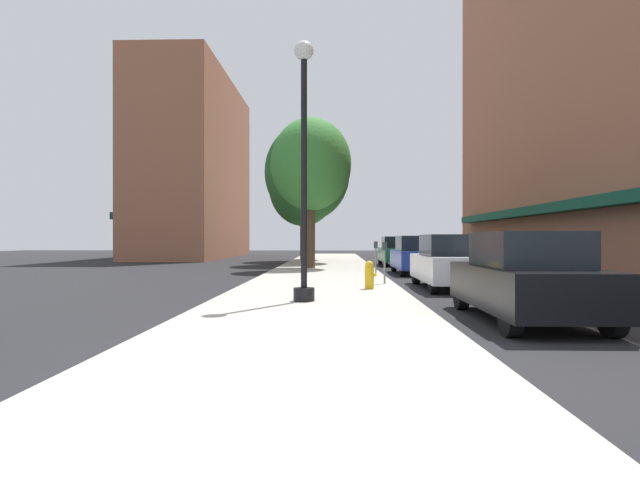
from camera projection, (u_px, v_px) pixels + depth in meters
name	position (u px, v px, depth m)	size (l,w,h in m)	color
ground_plane	(413.00, 273.00, 23.74)	(90.00, 90.00, 0.00)	#232326
sidewalk_slab	(325.00, 270.00, 24.85)	(4.80, 50.00, 0.12)	#B7B2A8
building_right_brick	(613.00, 10.00, 27.39)	(6.80, 40.00, 26.96)	#9E6047
building_far_background	(195.00, 169.00, 43.15)	(6.80, 18.00, 14.48)	#9E6047
lamppost	(304.00, 165.00, 11.91)	(0.48, 0.48, 5.90)	black
fire_hydrant	(369.00, 275.00, 14.83)	(0.33, 0.26, 0.79)	gold
parking_meter_near	(376.00, 254.00, 20.15)	(0.14, 0.09, 1.31)	slate
parking_meter_far	(385.00, 257.00, 16.55)	(0.14, 0.09, 1.31)	slate
tree_near	(307.00, 173.00, 31.10)	(5.03, 5.03, 8.24)	#422D1E
tree_mid	(311.00, 165.00, 25.50)	(3.91, 3.91, 7.28)	#4C3823
tree_far	(303.00, 187.00, 35.79)	(4.64, 4.64, 7.62)	#422D1E
car_black	(525.00, 278.00, 9.70)	(1.80, 4.30, 1.66)	black
car_white	(450.00, 262.00, 16.09)	(1.80, 4.30, 1.66)	black
car_blue	(416.00, 255.00, 22.78)	(1.80, 4.30, 1.66)	black
car_green	(396.00, 251.00, 30.09)	(1.80, 4.30, 1.66)	black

